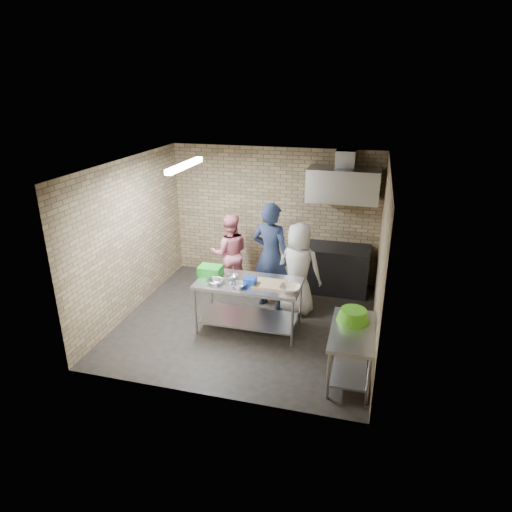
{
  "coord_description": "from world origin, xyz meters",
  "views": [
    {
      "loc": [
        1.87,
        -6.47,
        3.87
      ],
      "look_at": [
        0.1,
        0.2,
        1.15
      ],
      "focal_mm": 31.22,
      "sensor_mm": 36.0,
      "label": 1
    }
  ],
  "objects_px": {
    "woman_white": "(298,269)",
    "prep_table": "(249,305)",
    "stove": "(337,269)",
    "green_crate": "(210,270)",
    "bottle_green": "(368,189)",
    "green_basin": "(353,315)",
    "woman_pink": "(230,253)",
    "blue_tub": "(250,281)",
    "bottle_red": "(346,187)",
    "side_counter": "(351,353)",
    "man_navy": "(271,256)"
  },
  "relations": [
    {
      "from": "woman_white",
      "to": "prep_table",
      "type": "bearing_deg",
      "value": 56.74
    },
    {
      "from": "stove",
      "to": "green_crate",
      "type": "xyz_separation_m",
      "value": [
        -1.97,
        -1.72,
        0.47
      ]
    },
    {
      "from": "stove",
      "to": "bottle_green",
      "type": "distance_m",
      "value": 1.65
    },
    {
      "from": "green_basin",
      "to": "woman_pink",
      "type": "height_order",
      "value": "woman_pink"
    },
    {
      "from": "green_crate",
      "to": "blue_tub",
      "type": "xyz_separation_m",
      "value": [
        0.75,
        -0.22,
        -0.01
      ]
    },
    {
      "from": "stove",
      "to": "bottle_green",
      "type": "xyz_separation_m",
      "value": [
        0.45,
        0.24,
        1.57
      ]
    },
    {
      "from": "bottle_red",
      "to": "green_crate",
      "type": "bearing_deg",
      "value": -135.85
    },
    {
      "from": "side_counter",
      "to": "bottle_green",
      "type": "bearing_deg",
      "value": 90.0
    },
    {
      "from": "green_basin",
      "to": "bottle_red",
      "type": "relative_size",
      "value": 2.56
    },
    {
      "from": "side_counter",
      "to": "green_crate",
      "type": "distance_m",
      "value": 2.69
    },
    {
      "from": "man_navy",
      "to": "side_counter",
      "type": "bearing_deg",
      "value": 146.01
    },
    {
      "from": "bottle_red",
      "to": "green_basin",
      "type": "bearing_deg",
      "value": -82.1
    },
    {
      "from": "prep_table",
      "to": "bottle_red",
      "type": "bearing_deg",
      "value": 57.62
    },
    {
      "from": "blue_tub",
      "to": "bottle_green",
      "type": "distance_m",
      "value": 2.96
    },
    {
      "from": "stove",
      "to": "bottle_green",
      "type": "height_order",
      "value": "bottle_green"
    },
    {
      "from": "stove",
      "to": "man_navy",
      "type": "relative_size",
      "value": 0.61
    },
    {
      "from": "woman_pink",
      "to": "bottle_red",
      "type": "bearing_deg",
      "value": 179.72
    },
    {
      "from": "stove",
      "to": "woman_white",
      "type": "height_order",
      "value": "woman_white"
    },
    {
      "from": "bottle_red",
      "to": "woman_white",
      "type": "bearing_deg",
      "value": -116.5
    },
    {
      "from": "bottle_red",
      "to": "bottle_green",
      "type": "xyz_separation_m",
      "value": [
        0.4,
        0.0,
        -0.01
      ]
    },
    {
      "from": "stove",
      "to": "blue_tub",
      "type": "relative_size",
      "value": 6.38
    },
    {
      "from": "man_navy",
      "to": "blue_tub",
      "type": "bearing_deg",
      "value": 98.55
    },
    {
      "from": "green_crate",
      "to": "side_counter",
      "type": "bearing_deg",
      "value": -23.09
    },
    {
      "from": "side_counter",
      "to": "stove",
      "type": "xyz_separation_m",
      "value": [
        -0.45,
        2.75,
        0.08
      ]
    },
    {
      "from": "green_crate",
      "to": "blue_tub",
      "type": "height_order",
      "value": "green_crate"
    },
    {
      "from": "blue_tub",
      "to": "man_navy",
      "type": "distance_m",
      "value": 0.99
    },
    {
      "from": "stove",
      "to": "bottle_red",
      "type": "height_order",
      "value": "bottle_red"
    },
    {
      "from": "prep_table",
      "to": "man_navy",
      "type": "height_order",
      "value": "man_navy"
    },
    {
      "from": "man_navy",
      "to": "bottle_red",
      "type": "bearing_deg",
      "value": -119.02
    },
    {
      "from": "stove",
      "to": "green_basin",
      "type": "height_order",
      "value": "green_basin"
    },
    {
      "from": "green_crate",
      "to": "stove",
      "type": "bearing_deg",
      "value": 41.13
    },
    {
      "from": "stove",
      "to": "woman_white",
      "type": "relative_size",
      "value": 0.73
    },
    {
      "from": "bottle_red",
      "to": "blue_tub",
      "type": "bearing_deg",
      "value": -120.2
    },
    {
      "from": "bottle_red",
      "to": "man_navy",
      "type": "bearing_deg",
      "value": -133.97
    },
    {
      "from": "prep_table",
      "to": "stove",
      "type": "bearing_deg",
      "value": 55.41
    },
    {
      "from": "blue_tub",
      "to": "bottle_green",
      "type": "xyz_separation_m",
      "value": [
        1.67,
        2.18,
        1.11
      ]
    },
    {
      "from": "bottle_green",
      "to": "prep_table",
      "type": "bearing_deg",
      "value": -129.57
    },
    {
      "from": "green_basin",
      "to": "man_navy",
      "type": "xyz_separation_m",
      "value": [
        -1.54,
        1.54,
        0.14
      ]
    },
    {
      "from": "side_counter",
      "to": "woman_pink",
      "type": "height_order",
      "value": "woman_pink"
    },
    {
      "from": "blue_tub",
      "to": "woman_pink",
      "type": "relative_size",
      "value": 0.12
    },
    {
      "from": "green_crate",
      "to": "man_navy",
      "type": "distance_m",
      "value": 1.15
    },
    {
      "from": "woman_pink",
      "to": "blue_tub",
      "type": "bearing_deg",
      "value": 98.95
    },
    {
      "from": "green_crate",
      "to": "woman_white",
      "type": "xyz_separation_m",
      "value": [
        1.37,
        0.67,
        -0.09
      ]
    },
    {
      "from": "green_basin",
      "to": "bottle_green",
      "type": "height_order",
      "value": "bottle_green"
    },
    {
      "from": "woman_pink",
      "to": "prep_table",
      "type": "bearing_deg",
      "value": 99.16
    },
    {
      "from": "side_counter",
      "to": "man_navy",
      "type": "bearing_deg",
      "value": 131.07
    },
    {
      "from": "blue_tub",
      "to": "woman_white",
      "type": "height_order",
      "value": "woman_white"
    },
    {
      "from": "prep_table",
      "to": "bottle_green",
      "type": "relative_size",
      "value": 11.28
    },
    {
      "from": "prep_table",
      "to": "blue_tub",
      "type": "xyz_separation_m",
      "value": [
        0.05,
        -0.1,
        0.48
      ]
    },
    {
      "from": "bottle_green",
      "to": "woman_white",
      "type": "xyz_separation_m",
      "value": [
        -1.04,
        -1.29,
        -1.19
      ]
    }
  ]
}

